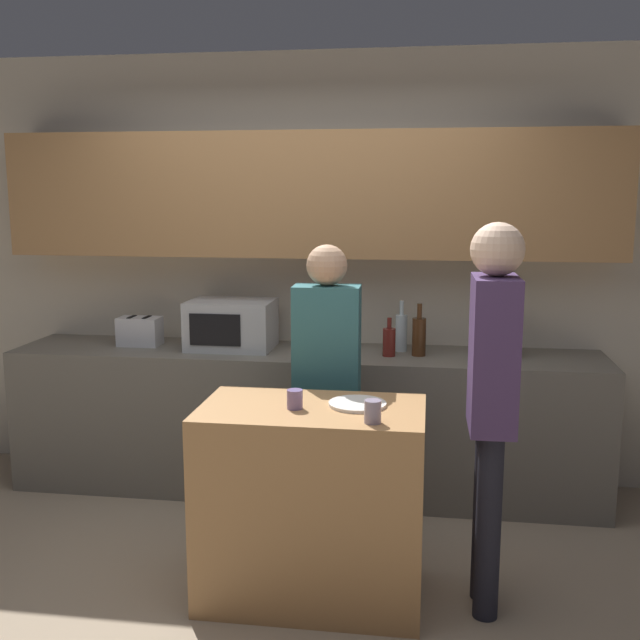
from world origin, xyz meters
TOP-DOWN VIEW (x-y plane):
  - ground_plane at (0.00, 0.00)m, footprint 14.00×14.00m
  - back_wall at (0.00, 1.66)m, footprint 6.40×0.40m
  - back_counter at (0.00, 1.39)m, footprint 3.60×0.62m
  - kitchen_island at (0.24, 0.16)m, footprint 1.00×0.58m
  - microwave at (-0.46, 1.42)m, footprint 0.52×0.39m
  - toaster at (-1.06, 1.42)m, footprint 0.26×0.16m
  - potted_plant at (1.22, 1.42)m, footprint 0.14×0.14m
  - bottle_0 at (0.52, 1.34)m, footprint 0.08×0.08m
  - bottle_1 at (0.58, 1.49)m, footprint 0.07×0.07m
  - bottle_2 at (0.69, 1.38)m, footprint 0.08×0.08m
  - plate_on_island at (0.44, 0.21)m, footprint 0.26×0.26m
  - cup_0 at (0.17, 0.12)m, footprint 0.07×0.07m
  - cup_1 at (0.53, -0.03)m, footprint 0.07×0.07m
  - person_left at (0.23, 0.71)m, footprint 0.34×0.21m
  - person_center at (1.02, 0.17)m, footprint 0.23×0.34m

SIDE VIEW (x-z plane):
  - ground_plane at x=0.00m, z-range 0.00..0.00m
  - back_counter at x=0.00m, z-range 0.00..0.88m
  - kitchen_island at x=0.24m, z-range 0.00..0.90m
  - plate_on_island at x=0.44m, z-range 0.90..0.92m
  - person_left at x=0.23m, z-range 0.14..1.73m
  - cup_0 at x=0.17m, z-range 0.90..0.99m
  - cup_1 at x=0.53m, z-range 0.90..1.00m
  - bottle_0 at x=0.52m, z-range 0.85..1.09m
  - toaster at x=-1.06m, z-range 0.88..1.06m
  - bottle_1 at x=0.58m, z-range 0.85..1.16m
  - bottle_2 at x=0.69m, z-range 0.85..1.16m
  - microwave at x=-0.46m, z-range 0.88..1.18m
  - person_center at x=1.02m, z-range 0.17..1.89m
  - potted_plant at x=1.22m, z-range 0.88..1.28m
  - back_wall at x=0.00m, z-range 0.19..2.89m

